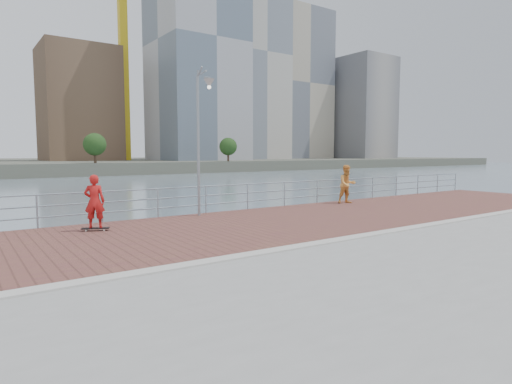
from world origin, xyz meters
TOP-DOWN VIEW (x-y plane):
  - water at (0.00, 0.00)m, footprint 400.00×400.00m
  - seawall at (0.00, -5.00)m, footprint 40.00×24.00m
  - brick_lane at (0.00, 3.60)m, footprint 40.00×6.80m
  - curb at (0.00, 0.00)m, footprint 40.00×0.40m
  - guardrail at (0.00, 7.00)m, footprint 39.06×0.06m
  - street_lamp at (0.46, 6.11)m, footprint 0.39×1.14m
  - skateboard at (-3.73, 5.44)m, footprint 0.85×0.54m
  - skateboarder at (-3.73, 5.44)m, footprint 0.72×0.62m
  - bystander at (8.23, 6.02)m, footprint 1.06×0.93m
  - tower_crane at (27.36, 104.00)m, footprint 47.00×2.00m
  - skyline at (31.40, 104.45)m, footprint 233.00×41.00m

SIDE VIEW (x-z plane):
  - water at x=0.00m, z-range -2.00..-2.00m
  - seawall at x=0.00m, z-range -2.00..0.00m
  - brick_lane at x=0.00m, z-range 0.00..0.02m
  - curb at x=0.00m, z-range 0.00..0.06m
  - skateboard at x=-3.73m, z-range 0.05..0.14m
  - guardrail at x=0.00m, z-range 0.13..1.25m
  - bystander at x=8.23m, z-range 0.02..1.87m
  - skateboarder at x=-3.73m, z-range 0.10..1.79m
  - street_lamp at x=0.46m, z-range 1.13..6.53m
  - skyline at x=31.40m, z-range -7.48..57.89m
  - tower_crane at x=27.36m, z-range 8.15..58.85m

